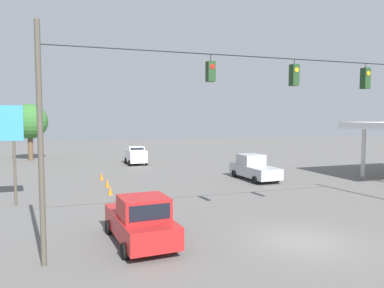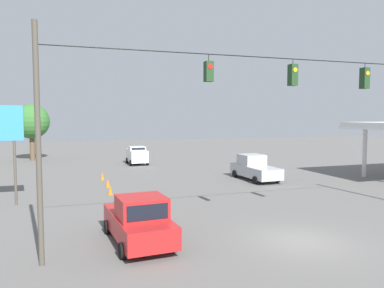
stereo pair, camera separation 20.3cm
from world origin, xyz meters
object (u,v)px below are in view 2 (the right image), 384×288
Objects in this scene: pickup_truck_silver_oncoming_far at (254,168)px; tree_horizon_left at (31,122)px; traffic_cone_second at (124,212)px; pickup_truck_red_parked_shoulder at (139,221)px; overhead_signal_span at (293,118)px; traffic_cone_farthest at (102,176)px; traffic_cone_third at (117,200)px; traffic_cone_nearest at (137,230)px; traffic_cone_fifth at (108,183)px; sedan_white_withflow_deep at (137,155)px; traffic_cone_fourth at (110,190)px.

tree_horizon_left reaches higher than pickup_truck_silver_oncoming_far.
pickup_truck_red_parked_shoulder is at bearing 89.93° from traffic_cone_second.
overhead_signal_span is 33.86× the size of traffic_cone_farthest.
traffic_cone_second is 1.00× the size of traffic_cone_third.
traffic_cone_second is at bearing 89.71° from traffic_cone_farthest.
traffic_cone_second is 30.92m from tree_horizon_left.
traffic_cone_fifth is at bearing -90.31° from traffic_cone_nearest.
sedan_white_withflow_deep is 0.55× the size of tree_horizon_left.
traffic_cone_third is 1.00× the size of traffic_cone_fifth.
traffic_cone_fourth and traffic_cone_fifth have the same top height.
traffic_cone_farthest is at bearing 63.13° from sedan_white_withflow_deep.
pickup_truck_silver_oncoming_far is 8.83× the size of traffic_cone_nearest.
traffic_cone_nearest is at bearing 43.88° from pickup_truck_silver_oncoming_far.
pickup_truck_silver_oncoming_far is at bearing -145.29° from traffic_cone_second.
pickup_truck_red_parked_shoulder is at bearing 84.20° from traffic_cone_nearest.
traffic_cone_fifth is at bearing 108.30° from tree_horizon_left.
pickup_truck_silver_oncoming_far is 0.80× the size of tree_horizon_left.
pickup_truck_red_parked_shoulder reaches higher than traffic_cone_third.
sedan_white_withflow_deep is at bearing -100.60° from traffic_cone_nearest.
tree_horizon_left is at bearing -77.45° from traffic_cone_second.
traffic_cone_fourth is at bearing -89.92° from traffic_cone_second.
traffic_cone_fifth is (6.62, -14.65, -5.07)m from overhead_signal_span.
traffic_cone_farthest is at bearing -90.29° from traffic_cone_second.
traffic_cone_nearest is 1.00× the size of traffic_cone_second.
overhead_signal_span is 11.88m from traffic_cone_third.
traffic_cone_third and traffic_cone_fifth have the same top height.
traffic_cone_farthest is at bearing 111.32° from tree_horizon_left.
pickup_truck_silver_oncoming_far is 15.13m from traffic_cone_second.
overhead_signal_span is 8.64m from traffic_cone_nearest.
sedan_white_withflow_deep is at bearing -107.09° from traffic_cone_fourth.
pickup_truck_silver_oncoming_far is 13.03m from traffic_cone_farthest.
tree_horizon_left reaches higher than traffic_cone_fifth.
tree_horizon_left is (19.08, -21.27, 3.77)m from pickup_truck_silver_oncoming_far.
traffic_cone_second is (6.77, -5.34, -5.07)m from overhead_signal_span.
traffic_cone_second is (12.42, 8.61, -0.66)m from pickup_truck_silver_oncoming_far.
traffic_cone_nearest is (6.69, -2.07, -5.07)m from overhead_signal_span.
tree_horizon_left reaches higher than traffic_cone_second.
traffic_cone_nearest and traffic_cone_second have the same top height.
pickup_truck_red_parked_shoulder is (6.77, -1.23, -4.40)m from overhead_signal_span.
tree_horizon_left is at bearing -71.70° from traffic_cone_fifth.
tree_horizon_left is at bearing -74.23° from traffic_cone_fourth.
pickup_truck_red_parked_shoulder is 16.79m from traffic_cone_farthest.
traffic_cone_fifth is at bearing -93.07° from traffic_cone_fourth.
traffic_cone_fifth is (-0.16, -6.31, 0.00)m from traffic_cone_third.
pickup_truck_silver_oncoming_far is 17.14m from traffic_cone_nearest.
pickup_truck_silver_oncoming_far is (-5.66, -13.94, -4.40)m from overhead_signal_span.
overhead_signal_span is 27.79m from sedan_white_withflow_deep.
overhead_signal_span is 3.83× the size of pickup_truck_silver_oncoming_far.
overhead_signal_span is at bearing 141.73° from traffic_cone_second.
traffic_cone_fourth is 6.31m from traffic_cone_farthest.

